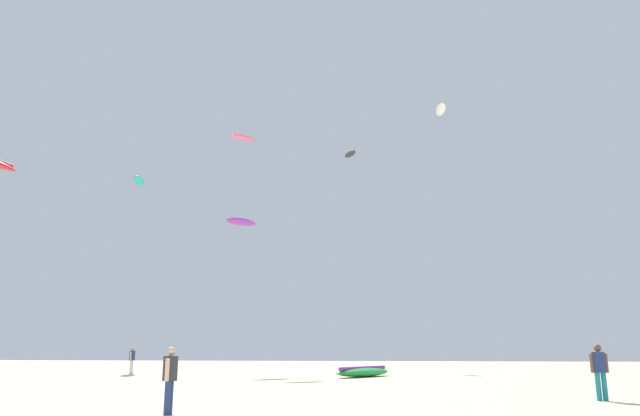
% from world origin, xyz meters
% --- Properties ---
extents(person_foreground, '(0.35, 0.51, 1.55)m').
position_xyz_m(person_foreground, '(-1.84, 3.15, 0.91)').
color(person_foreground, navy).
rests_on(person_foreground, ground).
extents(person_midground, '(0.35, 0.52, 1.56)m').
position_xyz_m(person_midground, '(-12.34, 24.95, 0.91)').
color(person_midground, silver).
rests_on(person_midground, ground).
extents(person_left, '(0.54, 0.37, 1.63)m').
position_xyz_m(person_left, '(9.62, 8.14, 0.95)').
color(person_left, teal).
rests_on(person_left, ground).
extents(kite_grounded_near, '(3.50, 4.57, 0.57)m').
position_xyz_m(kite_grounded_near, '(1.96, 21.99, 0.26)').
color(kite_grounded_near, green).
rests_on(kite_grounded_near, ground).
extents(kite_aloft_1, '(2.09, 2.27, 0.58)m').
position_xyz_m(kite_aloft_1, '(-6.43, 27.61, 9.88)').
color(kite_aloft_1, purple).
extents(kite_aloft_4, '(1.51, 2.09, 0.44)m').
position_xyz_m(kite_aloft_4, '(0.29, 41.00, 18.95)').
color(kite_aloft_4, '#2D2D33').
extents(kite_aloft_6, '(2.10, 1.98, 0.38)m').
position_xyz_m(kite_aloft_6, '(-7.75, 32.50, 17.80)').
color(kite_aloft_6, '#E5598C').
extents(kite_aloft_7, '(1.73, 3.04, 0.44)m').
position_xyz_m(kite_aloft_7, '(-17.58, 35.79, 15.48)').
color(kite_aloft_7, '#19B29E').
extents(kite_aloft_8, '(0.87, 2.47, 0.42)m').
position_xyz_m(kite_aloft_8, '(7.86, 32.62, 19.51)').
color(kite_aloft_8, white).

